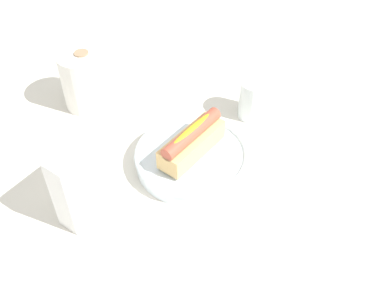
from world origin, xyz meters
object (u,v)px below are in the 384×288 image
Objects in this scene: paper_towel_roll at (86,79)px; serving_bowl at (192,157)px; water_glass at (254,100)px; hotdog_front at (192,141)px; napkin_box at (84,181)px.

serving_bowl is at bearing -91.34° from paper_towel_roll.
paper_towel_roll is (-0.20, 0.32, 0.02)m from water_glass.
serving_bowl is at bearing 177.43° from water_glass.
paper_towel_roll is at bearing 88.66° from hotdog_front.
water_glass is 0.37m from paper_towel_roll.
serving_bowl is 1.50× the size of napkin_box.
paper_towel_roll is (0.01, 0.31, 0.05)m from serving_bowl.
water_glass is at bearing -2.57° from hotdog_front.
napkin_box reaches higher than paper_towel_roll.
serving_bowl is 2.50× the size of water_glass.
serving_bowl is 0.21m from water_glass.
water_glass reaches higher than serving_bowl.
paper_towel_roll is (0.01, 0.31, 0.00)m from hotdog_front.
napkin_box reaches higher than water_glass.
napkin_box is (-0.41, 0.08, 0.03)m from water_glass.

